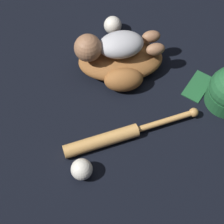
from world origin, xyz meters
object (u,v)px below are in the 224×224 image
object	(u,v)px
baseball_glove	(121,63)
baseball	(82,169)
baby_figure	(113,46)
baseball_bat	(115,137)
baseball_spare	(113,25)

from	to	relation	value
baseball_glove	baseball	bearing A→B (deg)	88.47
baby_figure	baseball	world-z (taller)	baby_figure
baseball_bat	baseball_spare	world-z (taller)	baseball_spare
baseball_bat	baseball	world-z (taller)	baseball
baby_figure	baseball	distance (m)	0.47
baseball	baseball_spare	bearing A→B (deg)	-83.41
baseball_spare	baseball	bearing A→B (deg)	96.59
baby_figure	baseball_bat	xyz separation A→B (m)	(-0.10, 0.31, -0.11)
baseball	baseball_spare	size ratio (longest dim) A/B	0.97
baseball_glove	baseball	xyz separation A→B (m)	(0.01, 0.46, -0.01)
baseball_glove	baby_figure	xyz separation A→B (m)	(0.03, -0.00, 0.09)
baseball_bat	baseball_spare	bearing A→B (deg)	-73.41
baby_figure	baseball_spare	bearing A→B (deg)	-74.41
baseball_glove	baseball_spare	size ratio (longest dim) A/B	5.07
baby_figure	baseball_bat	bearing A→B (deg)	107.21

